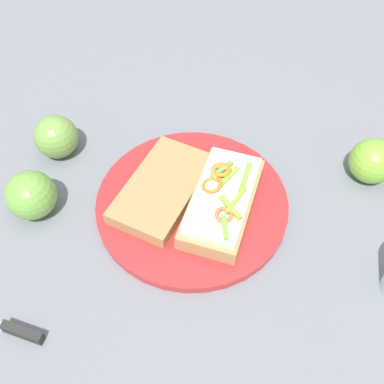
# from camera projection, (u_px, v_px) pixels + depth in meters

# --- Properties ---
(ground_plane) EXTENTS (2.00, 2.00, 0.00)m
(ground_plane) POSITION_uv_depth(u_px,v_px,m) (192.00, 206.00, 0.68)
(ground_plane) COLOR slate
(ground_plane) RESTS_ON ground
(plate) EXTENTS (0.29, 0.29, 0.01)m
(plate) POSITION_uv_depth(u_px,v_px,m) (192.00, 203.00, 0.68)
(plate) COLOR #B42A2C
(plate) RESTS_ON ground_plane
(sandwich) EXTENTS (0.19, 0.18, 0.05)m
(sandwich) POSITION_uv_depth(u_px,v_px,m) (222.00, 200.00, 0.65)
(sandwich) COLOR tan
(sandwich) RESTS_ON plate
(bread_slice_side) EXTENTS (0.20, 0.18, 0.02)m
(bread_slice_side) POSITION_uv_depth(u_px,v_px,m) (163.00, 188.00, 0.67)
(bread_slice_side) COLOR #AA804C
(bread_slice_side) RESTS_ON plate
(apple_0) EXTENTS (0.10, 0.10, 0.07)m
(apple_0) POSITION_uv_depth(u_px,v_px,m) (31.00, 195.00, 0.65)
(apple_0) COLOR #6EA83F
(apple_0) RESTS_ON ground_plane
(apple_1) EXTENTS (0.09, 0.09, 0.07)m
(apple_1) POSITION_uv_depth(u_px,v_px,m) (372.00, 161.00, 0.69)
(apple_1) COLOR #7FBC36
(apple_1) RESTS_ON ground_plane
(apple_2) EXTENTS (0.08, 0.08, 0.07)m
(apple_2) POSITION_uv_depth(u_px,v_px,m) (56.00, 137.00, 0.73)
(apple_2) COLOR #72A044
(apple_2) RESTS_ON ground_plane
(knife) EXTENTS (0.10, 0.11, 0.02)m
(knife) POSITION_uv_depth(u_px,v_px,m) (12.00, 329.00, 0.56)
(knife) COLOR silver
(knife) RESTS_ON ground_plane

